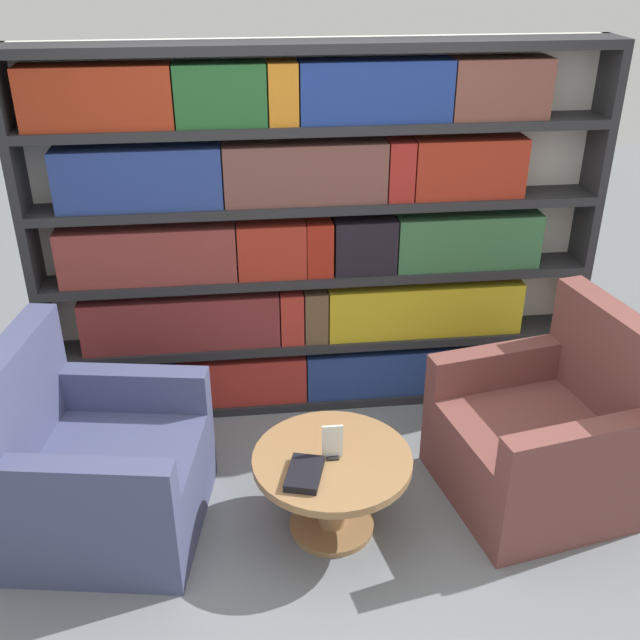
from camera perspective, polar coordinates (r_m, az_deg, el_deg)
name	(u,v)px	position (r m, az deg, el deg)	size (l,w,h in m)	color
ground_plane	(349,548)	(3.73, 2.24, -16.99)	(14.00, 14.00, 0.00)	slate
bookshelf	(308,242)	(4.26, -0.91, 5.98)	(3.18, 0.30, 2.13)	silver
armchair_left	(97,471)	(3.79, -16.62, -10.97)	(1.00, 0.99, 1.00)	#42476B
armchair_right	(545,439)	(4.00, 16.80, -8.65)	(1.02, 1.01, 1.00)	brown
coffee_table	(332,478)	(3.63, 0.93, -11.91)	(0.76, 0.76, 0.43)	olive
table_sign	(332,444)	(3.51, 0.95, -9.41)	(0.10, 0.06, 0.18)	black
stray_book	(304,474)	(3.43, -1.19, -11.62)	(0.21, 0.27, 0.04)	black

